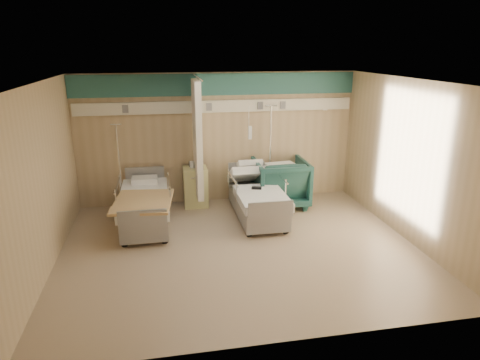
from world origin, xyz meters
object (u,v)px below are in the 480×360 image
bedside_cabinet (196,187)px  iv_stand_right (270,181)px  iv_stand_left (122,195)px  bed_right (257,203)px  visitor_armchair (280,182)px  bed_left (145,210)px

bedside_cabinet → iv_stand_right: size_ratio=0.40×
bedside_cabinet → iv_stand_left: 1.53m
bed_right → iv_stand_right: 1.07m
iv_stand_left → bedside_cabinet: bearing=3.6°
bedside_cabinet → iv_stand_right: bearing=1.5°
visitor_armchair → iv_stand_right: (-0.15, 0.34, -0.08)m
bed_left → bedside_cabinet: size_ratio=2.54×
bedside_cabinet → visitor_armchair: bearing=-9.5°
bed_right → bedside_cabinet: 1.46m
bedside_cabinet → iv_stand_right: (1.65, 0.04, 0.01)m
bed_right → visitor_armchair: (0.65, 0.60, 0.20)m
bed_left → iv_stand_left: bearing=120.8°
bed_left → visitor_armchair: bearing=11.9°
bed_right → bedside_cabinet: bedside_cabinet is taller
bed_left → visitor_armchair: (2.85, 0.60, 0.20)m
bed_right → bed_left: (-2.20, 0.00, 0.00)m
iv_stand_left → iv_stand_right: bearing=2.5°
visitor_armchair → iv_stand_right: size_ratio=0.53×
visitor_armchair → iv_stand_left: (-3.33, 0.20, -0.13)m
visitor_armchair → bedside_cabinet: bearing=-8.2°
visitor_armchair → bed_right: bearing=44.0°
bed_left → bedside_cabinet: bedside_cabinet is taller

